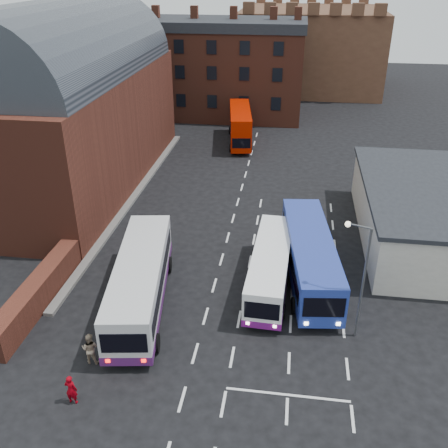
# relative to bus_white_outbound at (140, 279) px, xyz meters

# --- Properties ---
(ground) EXTENTS (180.00, 180.00, 0.00)m
(ground) POSITION_rel_bus_white_outbound_xyz_m (4.02, -2.97, -1.87)
(ground) COLOR black
(railway_station) EXTENTS (12.00, 28.00, 16.00)m
(railway_station) POSITION_rel_bus_white_outbound_xyz_m (-11.48, 18.03, 5.77)
(railway_station) COLOR #602B1E
(railway_station) RESTS_ON ground
(forecourt_wall) EXTENTS (1.20, 10.00, 1.80)m
(forecourt_wall) POSITION_rel_bus_white_outbound_xyz_m (-6.18, -0.97, -0.97)
(forecourt_wall) COLOR #602B1E
(forecourt_wall) RESTS_ON ground
(cream_building) EXTENTS (10.40, 16.40, 4.25)m
(cream_building) POSITION_rel_bus_white_outbound_xyz_m (19.02, 11.03, 0.29)
(cream_building) COLOR beige
(cream_building) RESTS_ON ground
(brick_terrace) EXTENTS (22.00, 10.00, 11.00)m
(brick_terrace) POSITION_rel_bus_white_outbound_xyz_m (-1.98, 43.03, 3.63)
(brick_terrace) COLOR brown
(brick_terrace) RESTS_ON ground
(castle_keep) EXTENTS (22.00, 22.00, 12.00)m
(castle_keep) POSITION_rel_bus_white_outbound_xyz_m (10.02, 63.03, 4.13)
(castle_keep) COLOR brown
(castle_keep) RESTS_ON ground
(bus_white_outbound) EXTENTS (4.40, 11.87, 3.16)m
(bus_white_outbound) POSITION_rel_bus_white_outbound_xyz_m (0.00, 0.00, 0.00)
(bus_white_outbound) COLOR silver
(bus_white_outbound) RESTS_ON ground
(bus_white_inbound) EXTENTS (2.75, 9.82, 2.66)m
(bus_white_inbound) POSITION_rel_bus_white_outbound_xyz_m (7.57, 3.08, -0.30)
(bus_white_inbound) COLOR white
(bus_white_inbound) RESTS_ON ground
(bus_blue) EXTENTS (3.99, 11.68, 3.12)m
(bus_blue) POSITION_rel_bus_white_outbound_xyz_m (10.02, 4.30, -0.02)
(bus_blue) COLOR #243A9E
(bus_blue) RESTS_ON ground
(bus_red_double) EXTENTS (3.60, 10.01, 3.92)m
(bus_red_double) POSITION_rel_bus_white_outbound_xyz_m (2.35, 31.34, 0.21)
(bus_red_double) COLOR #B51600
(bus_red_double) RESTS_ON ground
(street_lamp) EXTENTS (1.35, 0.63, 6.93)m
(street_lamp) POSITION_rel_bus_white_outbound_xyz_m (12.39, -1.00, 2.31)
(street_lamp) COLOR #5A5D60
(street_lamp) RESTS_ON ground
(pedestrian_red) EXTENTS (0.61, 0.42, 1.63)m
(pedestrian_red) POSITION_rel_bus_white_outbound_xyz_m (-1.07, -7.88, -1.05)
(pedestrian_red) COLOR #87000A
(pedestrian_red) RESTS_ON ground
(pedestrian_beige) EXTENTS (0.89, 0.70, 1.79)m
(pedestrian_beige) POSITION_rel_bus_white_outbound_xyz_m (-1.22, -5.15, -0.97)
(pedestrian_beige) COLOR tan
(pedestrian_beige) RESTS_ON ground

